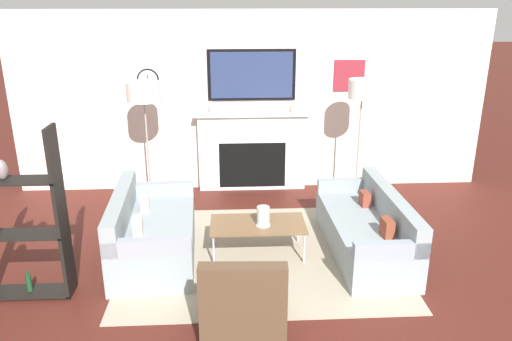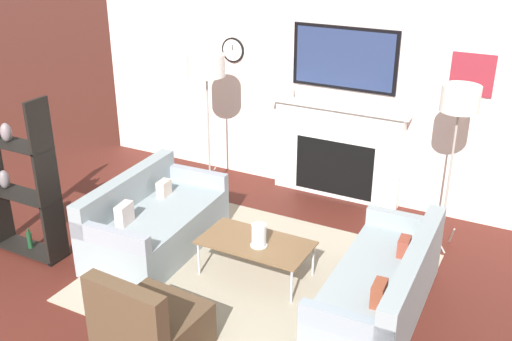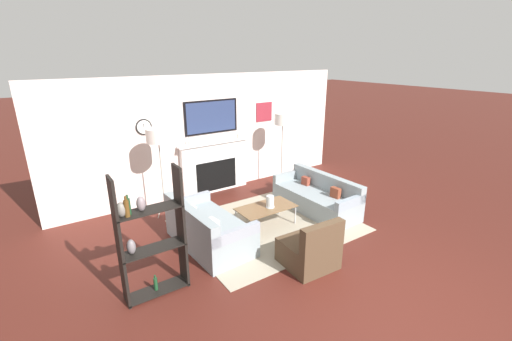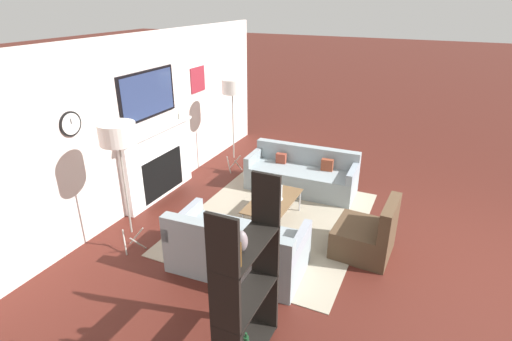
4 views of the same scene
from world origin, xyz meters
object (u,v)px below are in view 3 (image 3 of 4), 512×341
armchair (310,251)px  coffee_table (266,208)px  shelf_unit (149,236)px  floor_lamp_left (158,136)px  couch_right (317,198)px  couch_left (208,230)px  hurricane_candle (270,202)px  floor_lamp_right (283,120)px

armchair → coffee_table: bearing=81.8°
shelf_unit → floor_lamp_left: bearing=66.5°
couch_right → couch_left: bearing=-179.9°
couch_left → coffee_table: 1.23m
floor_lamp_left → couch_right: bearing=-28.4°
couch_left → armchair: 1.75m
couch_left → hurricane_candle: size_ratio=7.45×
floor_lamp_left → coffee_table: bearing=-45.2°
armchair → coffee_table: 1.46m
floor_lamp_left → floor_lamp_right: 2.96m
couch_right → hurricane_candle: (-1.23, -0.03, 0.22)m
couch_left → armchair: armchair is taller
couch_left → floor_lamp_left: bearing=98.4°
couch_right → shelf_unit: shelf_unit is taller
couch_left → couch_right: couch_left is taller
couch_left → armchair: bearing=-54.2°
coffee_table → shelf_unit: (-2.40, -0.72, 0.52)m
floor_lamp_right → couch_right: bearing=-98.5°
couch_right → floor_lamp_left: bearing=151.6°
couch_right → armchair: (-1.50, -1.42, -0.00)m
armchair → coffee_table: armchair is taller
couch_left → coffee_table: couch_left is taller
armchair → couch_right: bearing=43.5°
hurricane_candle → shelf_unit: shelf_unit is taller
floor_lamp_left → hurricane_candle: bearing=-45.0°
coffee_table → shelf_unit: bearing=-163.2°
floor_lamp_right → coffee_table: bearing=-136.0°
couch_right → floor_lamp_left: (-2.74, 1.48, 1.38)m
couch_left → armchair: size_ratio=2.06×
couch_right → floor_lamp_left: size_ratio=1.06×
couch_right → armchair: bearing=-136.5°
armchair → floor_lamp_right: (1.72, 2.90, 1.38)m
floor_lamp_right → floor_lamp_left: bearing=180.0°
couch_right → floor_lamp_right: size_ratio=1.05×
hurricane_candle → couch_left: bearing=179.0°
shelf_unit → armchair: bearing=-18.1°
hurricane_candle → floor_lamp_right: floor_lamp_right is taller
floor_lamp_right → shelf_unit: 4.54m
couch_left → floor_lamp_left: (-0.22, 1.48, 1.36)m
coffee_table → hurricane_candle: bearing=-38.1°
coffee_table → couch_right: bearing=-0.9°
couch_left → floor_lamp_right: (2.74, 1.48, 1.36)m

